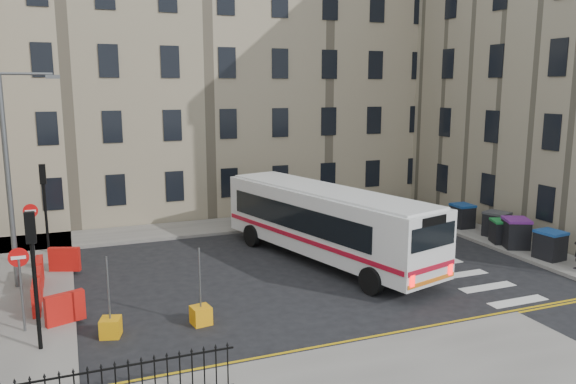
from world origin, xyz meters
TOP-DOWN VIEW (x-y plane):
  - ground at (0.00, 0.00)m, footprint 120.00×120.00m
  - pavement_north at (-6.00, 8.60)m, footprint 36.00×3.20m
  - pavement_east at (9.00, 4.00)m, footprint 2.40×26.00m
  - terrace_north at (-7.00, 15.50)m, footprint 38.30×10.80m
  - traffic_light_nw at (-12.00, 6.50)m, footprint 0.28×0.22m
  - traffic_light_sw at (-12.00, -4.00)m, footprint 0.28×0.22m
  - streetlamp at (-13.00, 2.00)m, footprint 0.50×0.22m
  - no_entry_north at (-12.50, 4.50)m, footprint 0.60×0.08m
  - no_entry_south at (-12.50, -2.50)m, footprint 0.60×0.08m
  - roadworks_barriers at (-11.84, 0.50)m, footprint 1.66×6.26m
  - bus at (-0.45, 0.97)m, footprint 5.71×12.05m
  - wheelie_bin_a at (8.74, -2.84)m, footprint 1.11×1.25m
  - wheelie_bin_b at (8.68, -0.84)m, footprint 1.54×1.62m
  - wheelie_bin_c at (8.61, 0.04)m, footprint 1.23×1.30m
  - wheelie_bin_d at (9.24, 1.08)m, footprint 1.33×1.42m
  - wheelie_bin_e at (8.86, 3.28)m, footprint 1.02×1.17m
  - bollard_yellow at (-10.00, -3.57)m, footprint 0.74×0.74m
  - bollard_chevron at (-7.17, -3.68)m, footprint 0.69×0.69m

SIDE VIEW (x-z plane):
  - ground at x=0.00m, z-range 0.00..0.00m
  - pavement_north at x=-6.00m, z-range 0.00..0.15m
  - pavement_east at x=9.00m, z-range 0.00..0.15m
  - bollard_yellow at x=-10.00m, z-range 0.00..0.60m
  - bollard_chevron at x=-7.17m, z-range 0.00..0.60m
  - roadworks_barriers at x=-11.84m, z-range 0.15..1.15m
  - wheelie_bin_c at x=8.61m, z-range 0.15..1.30m
  - wheelie_bin_e at x=8.86m, z-range 0.16..1.43m
  - wheelie_bin_d at x=9.24m, z-range 0.16..1.43m
  - wheelie_bin_a at x=8.74m, z-range 0.16..1.43m
  - wheelie_bin_b at x=8.68m, z-range 0.16..1.56m
  - bus at x=-0.45m, z-range 0.25..3.46m
  - no_entry_north at x=-12.50m, z-range 0.58..3.58m
  - no_entry_south at x=-12.50m, z-range 0.58..3.58m
  - traffic_light_nw at x=-12.00m, z-range 0.82..4.92m
  - traffic_light_sw at x=-12.00m, z-range 0.82..4.92m
  - streetlamp at x=-13.00m, z-range 0.27..8.41m
  - terrace_north at x=-7.00m, z-range 0.02..17.22m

